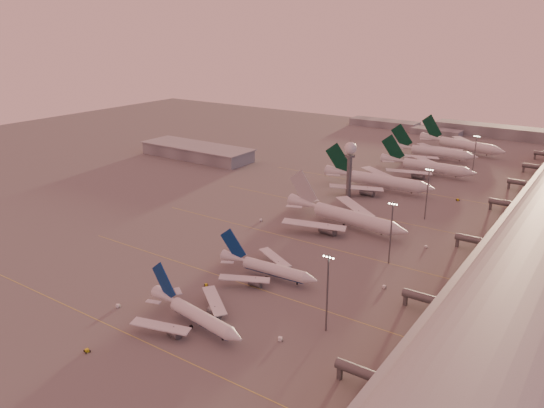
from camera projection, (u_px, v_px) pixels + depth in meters
The scene contains 26 objects.
ground at pixel (184, 280), 190.07m from camera, with size 700.00×700.00×0.00m, color #5F5C5D.
taxiway_markings at pixel (332, 248), 217.70m from camera, with size 180.00×185.25×0.02m.
hangar at pixel (197, 151), 362.15m from camera, with size 82.00×27.00×8.50m.
radar_tower at pixel (350, 159), 274.24m from camera, with size 6.40×6.40×31.10m.
mast_a at pixel (327, 290), 154.58m from camera, with size 3.60×0.56×25.00m.
mast_b at pixel (391, 230), 199.09m from camera, with size 3.60×0.56×25.00m.
mast_c at pixel (427, 191), 244.68m from camera, with size 3.60×0.56×25.00m.
mast_d at pixel (475, 153), 315.96m from camera, with size 3.60×0.56×25.00m.
distant_horizon at pixel (457, 129), 441.08m from camera, with size 165.00×37.50×9.00m.
narrowbody_near at pixel (195, 317), 160.24m from camera, with size 41.00×32.50×16.08m.
narrowbody_mid at pixel (268, 270), 190.84m from camera, with size 40.63×32.38×15.87m.
widebody_white at pixel (345, 219), 238.48m from camera, with size 63.23×50.38×22.28m.
greentail_a at pixel (378, 183), 291.70m from camera, with size 64.62×52.19×23.47m.
greentail_b at pixel (427, 168), 321.55m from camera, with size 60.37×48.71×21.92m.
greentail_c at pixel (433, 154), 357.50m from camera, with size 60.20×48.64×21.87m.
greentail_d at pixel (461, 147), 376.55m from camera, with size 64.82×51.70×24.03m.
gsv_truck_a at pixel (119, 304), 171.48m from camera, with size 5.75×4.81×2.26m.
gsv_tug_near at pixel (87, 351), 148.31m from camera, with size 2.73×3.71×0.95m.
gsv_catering_a at pixel (281, 334), 153.08m from camera, with size 5.89×4.16×4.43m.
gsv_tug_mid at pixel (206, 285), 185.55m from camera, with size 3.43×3.59×0.89m.
gsv_truck_b at pixel (386, 286), 183.61m from camera, with size 5.61×2.18×2.26m.
gsv_truck_c at pixel (262, 219), 246.40m from camera, with size 4.91×5.56×2.22m.
gsv_catering_b at pixel (427, 244), 216.71m from camera, with size 5.13×2.95×3.96m.
gsv_tug_far at pixel (358, 219), 248.52m from camera, with size 3.04×3.72×0.92m.
gsv_truck_d at pixel (305, 188), 292.86m from camera, with size 4.01×5.80×2.21m.
gsv_tug_hangar at pixel (458, 200), 274.90m from camera, with size 4.01×3.55×0.98m.
Camera 1 is at (122.84, -123.08, 87.41)m, focal length 35.00 mm.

